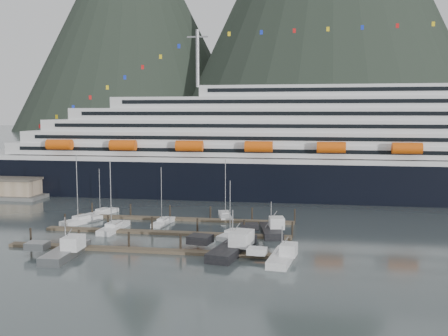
{
  "coord_description": "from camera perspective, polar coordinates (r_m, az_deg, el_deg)",
  "views": [
    {
      "loc": [
        22.35,
        -91.83,
        23.04
      ],
      "look_at": [
        3.13,
        22.0,
        10.84
      ],
      "focal_mm": 42.0,
      "sensor_mm": 36.0,
      "label": 1
    }
  ],
  "objects": [
    {
      "name": "ground",
      "position": [
        97.28,
        -4.02,
        -7.68
      ],
      "size": [
        1600.0,
        1600.0,
        0.0
      ],
      "primitive_type": "plane",
      "color": "#495557",
      "rests_on": "ground"
    },
    {
      "name": "trawler_a",
      "position": [
        89.18,
        -16.92,
        -8.61
      ],
      "size": [
        9.3,
        12.9,
        7.01
      ],
      "rotation": [
        0.0,
        0.0,
        1.61
      ],
      "color": "gray",
      "rests_on": "ground"
    },
    {
      "name": "trawler_d",
      "position": [
        82.93,
        6.23,
        -9.55
      ],
      "size": [
        7.93,
        10.68,
        6.14
      ],
      "rotation": [
        0.0,
        0.0,
        1.45
      ],
      "color": "silver",
      "rests_on": "ground"
    },
    {
      "name": "sailboat_a",
      "position": [
        114.35,
        -15.24,
        -5.58
      ],
      "size": [
        6.35,
        9.82,
        14.88
      ],
      "rotation": [
        0.0,
        0.0,
        1.16
      ],
      "color": "silver",
      "rests_on": "ground"
    },
    {
      "name": "dock_near",
      "position": [
        89.25,
        -8.65,
        -8.79
      ],
      "size": [
        48.18,
        2.28,
        3.2
      ],
      "color": "brown",
      "rests_on": "ground"
    },
    {
      "name": "dock_far",
      "position": [
        113.58,
        -4.53,
        -5.53
      ],
      "size": [
        48.18,
        2.28,
        3.2
      ],
      "color": "brown",
      "rests_on": "ground"
    },
    {
      "name": "sailboat_g",
      "position": [
        115.61,
        0.11,
        -5.26
      ],
      "size": [
        4.61,
        9.83,
        13.43
      ],
      "rotation": [
        0.0,
        0.0,
        1.82
      ],
      "color": "silver",
      "rests_on": "ground"
    },
    {
      "name": "cruise_ship",
      "position": [
        147.39,
        12.55,
        1.61
      ],
      "size": [
        210.0,
        30.4,
        50.3
      ],
      "color": "black",
      "rests_on": "ground"
    },
    {
      "name": "dock_mid",
      "position": [
        101.31,
        -6.34,
        -6.97
      ],
      "size": [
        48.18,
        2.28,
        3.2
      ],
      "color": "brown",
      "rests_on": "ground"
    },
    {
      "name": "sailboat_c",
      "position": [
        109.84,
        -6.63,
        -5.9
      ],
      "size": [
        3.03,
        8.43,
        12.36
      ],
      "rotation": [
        0.0,
        0.0,
        1.48
      ],
      "color": "silver",
      "rests_on": "ground"
    },
    {
      "name": "trawler_c",
      "position": [
        87.6,
        0.84,
        -8.56
      ],
      "size": [
        11.33,
        15.83,
        7.88
      ],
      "rotation": [
        0.0,
        0.0,
        1.39
      ],
      "color": "black",
      "rests_on": "ground"
    },
    {
      "name": "trawler_e",
      "position": [
        100.6,
        5.06,
        -6.71
      ],
      "size": [
        8.58,
        11.17,
        6.94
      ],
      "rotation": [
        0.0,
        0.0,
        1.76
      ],
      "color": "black",
      "rests_on": "ground"
    },
    {
      "name": "sailboat_h",
      "position": [
        98.19,
        0.89,
        -7.3
      ],
      "size": [
        4.93,
        8.54,
        11.1
      ],
      "rotation": [
        0.0,
        0.0,
        1.24
      ],
      "color": "silver",
      "rests_on": "ground"
    },
    {
      "name": "sailboat_b",
      "position": [
        105.81,
        -11.92,
        -6.44
      ],
      "size": [
        3.02,
        10.7,
        14.15
      ],
      "rotation": [
        0.0,
        0.0,
        1.55
      ],
      "color": "silver",
      "rests_on": "ground"
    },
    {
      "name": "sailboat_e",
      "position": [
        122.76,
        -13.06,
        -4.76
      ],
      "size": [
        4.79,
        9.12,
        10.91
      ],
      "rotation": [
        0.0,
        0.0,
        1.27
      ],
      "color": "silver",
      "rests_on": "ground"
    }
  ]
}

